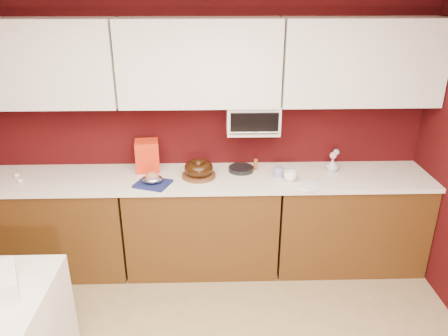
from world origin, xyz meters
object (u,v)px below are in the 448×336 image
coffee_mug (290,175)px  flower_vase (332,164)px  foil_ham_nest (152,179)px  blue_jar (278,172)px  pandoro_box (147,156)px  bundt_cake (199,168)px  toaster_oven (253,118)px

coffee_mug → flower_vase: bearing=26.3°
foil_ham_nest → blue_jar: bearing=7.1°
flower_vase → pandoro_box: bearing=177.7°
coffee_mug → pandoro_box: bearing=167.7°
bundt_cake → blue_jar: 0.69m
pandoro_box → coffee_mug: 1.26m
toaster_oven → blue_jar: toaster_oven is taller
toaster_oven → coffee_mug: (0.30, -0.28, -0.42)m
toaster_oven → flower_vase: toaster_oven is taller
bundt_cake → foil_ham_nest: 0.41m
blue_jar → flower_vase: bearing=13.1°
toaster_oven → blue_jar: 0.52m
toaster_oven → pandoro_box: bearing=-179.5°
foil_ham_nest → blue_jar: blue_jar is taller
foil_ham_nest → flower_vase: flower_vase is taller
bundt_cake → flower_vase: size_ratio=1.96×
blue_jar → coffee_mug: bearing=-45.0°
toaster_oven → bundt_cake: size_ratio=1.80×
bundt_cake → flower_vase: bearing=4.7°
bundt_cake → pandoro_box: 0.49m
toaster_oven → flower_vase: bearing=-6.0°
blue_jar → flower_vase: (0.50, 0.12, 0.02)m
foil_ham_nest → toaster_oven: bearing=20.9°
pandoro_box → toaster_oven: bearing=-6.3°
bundt_cake → pandoro_box: size_ratio=0.90×
flower_vase → toaster_oven: bearing=174.0°
bundt_cake → coffee_mug: size_ratio=2.43×
toaster_oven → bundt_cake: 0.64m
bundt_cake → flower_vase: bundt_cake is taller
coffee_mug → blue_jar: bearing=135.0°
bundt_cake → foil_ham_nest: bundt_cake is taller
toaster_oven → foil_ham_nest: (-0.85, -0.32, -0.42)m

